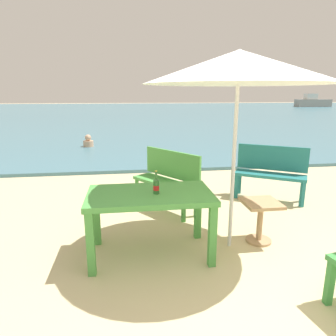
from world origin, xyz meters
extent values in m
plane|color=beige|center=(0.00, 0.00, 0.00)|extent=(120.00, 120.00, 0.00)
cube|color=teal|center=(0.00, 30.00, 0.04)|extent=(120.00, 50.00, 0.08)
cube|color=#4C9E47|center=(-0.90, 1.24, 0.73)|extent=(1.40, 0.80, 0.06)
cube|color=#4C9E47|center=(-1.54, 0.90, 0.35)|extent=(0.08, 0.08, 0.70)
cube|color=#4C9E47|center=(-0.26, 0.90, 0.35)|extent=(0.08, 0.08, 0.70)
cube|color=#4C9E47|center=(-1.54, 1.58, 0.35)|extent=(0.08, 0.08, 0.70)
cube|color=#4C9E47|center=(-0.26, 1.58, 0.35)|extent=(0.08, 0.08, 0.70)
cylinder|color=#2D662D|center=(-0.83, 1.19, 0.84)|extent=(0.06, 0.06, 0.16)
cone|color=#2D662D|center=(-0.83, 1.19, 0.92)|extent=(0.06, 0.06, 0.03)
cylinder|color=#2D662D|center=(-0.83, 1.19, 0.97)|extent=(0.03, 0.03, 0.09)
cylinder|color=red|center=(-0.83, 1.19, 0.83)|extent=(0.07, 0.07, 0.05)
cylinder|color=gold|center=(-0.83, 1.19, 1.02)|extent=(0.03, 0.03, 0.01)
cylinder|color=silver|center=(0.09, 1.31, 1.15)|extent=(0.04, 0.04, 2.30)
cone|color=white|center=(0.09, 1.31, 2.12)|extent=(2.10, 2.10, 0.36)
cube|color=tan|center=(0.50, 1.36, 0.52)|extent=(0.44, 0.44, 0.04)
cylinder|color=tan|center=(0.50, 1.36, 0.25)|extent=(0.07, 0.07, 0.50)
cylinder|color=tan|center=(0.50, 1.36, 0.01)|extent=(0.32, 0.32, 0.03)
cube|color=#237275|center=(1.33, 2.83, 0.45)|extent=(1.21, 0.94, 0.05)
cube|color=#237275|center=(1.42, 2.97, 0.73)|extent=(1.04, 0.67, 0.44)
cube|color=#237275|center=(0.79, 3.01, 0.21)|extent=(0.06, 0.06, 0.42)
cube|color=#237275|center=(1.72, 2.42, 0.21)|extent=(0.06, 0.06, 0.42)
cube|color=#237275|center=(0.94, 3.24, 0.21)|extent=(0.06, 0.06, 0.42)
cube|color=#237275|center=(1.87, 2.66, 0.21)|extent=(0.06, 0.06, 0.42)
cube|color=#3D8C42|center=(0.61, 0.15, 0.21)|extent=(0.06, 0.06, 0.42)
cube|color=#4C9E47|center=(-0.55, 2.63, 0.45)|extent=(1.00, 1.18, 0.05)
cube|color=#4C9E47|center=(-0.42, 2.72, 0.73)|extent=(0.74, 1.00, 0.44)
cube|color=#4C9E47|center=(-0.99, 2.99, 0.21)|extent=(0.06, 0.06, 0.42)
cube|color=#4C9E47|center=(-0.34, 2.10, 0.21)|extent=(0.06, 0.06, 0.42)
cube|color=#4C9E47|center=(-0.76, 3.16, 0.21)|extent=(0.06, 0.06, 0.42)
cube|color=#4C9E47|center=(-0.12, 2.26, 0.21)|extent=(0.06, 0.06, 0.42)
cylinder|color=tan|center=(-2.43, 8.50, 0.18)|extent=(0.34, 0.34, 0.20)
sphere|color=tan|center=(-2.43, 8.50, 0.39)|extent=(0.21, 0.21, 0.21)
cube|color=gray|center=(24.42, 37.35, 0.57)|extent=(4.82, 1.32, 0.99)
cube|color=silver|center=(23.98, 37.35, 1.45)|extent=(1.54, 0.99, 0.77)
camera|label=1|loc=(-1.14, -1.99, 1.84)|focal=32.34mm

